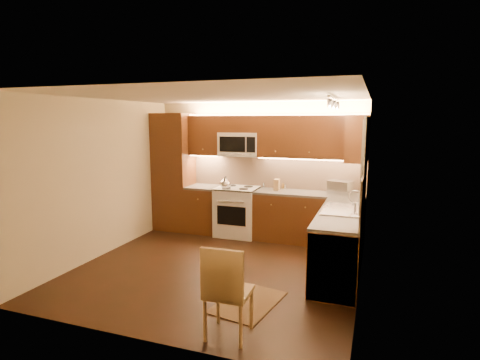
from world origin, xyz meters
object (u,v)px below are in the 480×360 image
at_px(knife_block, 277,185).
at_px(soap_bottle, 361,196).
at_px(kettle, 225,182).
at_px(sink, 342,205).
at_px(toaster_oven, 340,187).
at_px(dining_chair, 229,290).
at_px(microwave, 240,144).
at_px(stove, 237,211).

relative_size(knife_block, soap_bottle, 1.21).
height_order(kettle, knife_block, kettle).
xyz_separation_m(sink, toaster_oven, (-0.13, 1.23, 0.04)).
bearing_deg(soap_bottle, toaster_oven, 115.55).
relative_size(sink, knife_block, 4.24).
height_order(sink, toaster_oven, toaster_oven).
distance_m(sink, dining_chair, 2.40).
relative_size(microwave, dining_chair, 0.78).
distance_m(stove, sink, 2.35).
distance_m(microwave, kettle, 0.78).
bearing_deg(kettle, toaster_oven, 2.22).
relative_size(sink, toaster_oven, 2.24).
bearing_deg(sink, soap_bottle, 71.89).
bearing_deg(dining_chair, stove, 106.37).
height_order(kettle, toaster_oven, kettle).
xyz_separation_m(microwave, kettle, (-0.16, -0.33, -0.68)).
relative_size(stove, sink, 1.07).
xyz_separation_m(stove, microwave, (0.00, 0.14, 1.26)).
bearing_deg(soap_bottle, microwave, 156.65).
relative_size(stove, dining_chair, 0.94).
xyz_separation_m(kettle, dining_chair, (1.26, -3.10, -0.55)).
bearing_deg(microwave, sink, -32.21).
bearing_deg(dining_chair, toaster_oven, 75.23).
relative_size(kettle, soap_bottle, 1.40).
distance_m(kettle, knife_block, 0.94).
height_order(stove, sink, sink).
relative_size(sink, soap_bottle, 5.12).
bearing_deg(microwave, toaster_oven, -0.90).
relative_size(microwave, soap_bottle, 4.52).
distance_m(knife_block, dining_chair, 3.43).
xyz_separation_m(kettle, soap_bottle, (2.40, -0.22, -0.05)).
distance_m(stove, soap_bottle, 2.33).
bearing_deg(kettle, stove, 43.93).
xyz_separation_m(kettle, knife_block, (0.90, 0.27, -0.04)).
height_order(stove, microwave, microwave).
xyz_separation_m(microwave, knife_block, (0.74, -0.06, -0.72)).
bearing_deg(kettle, sink, -29.47).
relative_size(stove, toaster_oven, 2.40).
bearing_deg(dining_chair, knife_block, 94.05).
distance_m(microwave, soap_bottle, 2.41).
bearing_deg(soap_bottle, sink, -117.61).
relative_size(toaster_oven, soap_bottle, 2.29).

